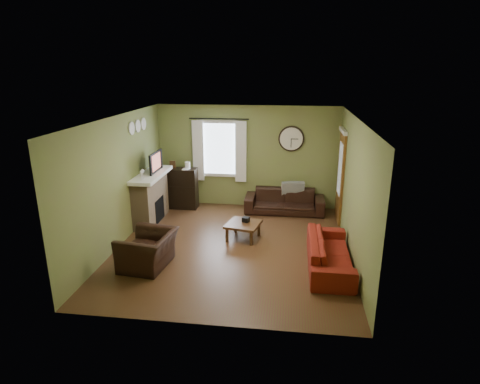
# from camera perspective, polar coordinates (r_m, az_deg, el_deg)

# --- Properties ---
(floor) EXTENTS (4.60, 5.20, 0.00)m
(floor) POSITION_cam_1_polar(r_m,az_deg,el_deg) (8.24, -1.06, -7.79)
(floor) COLOR #4C2F1C
(floor) RESTS_ON ground
(ceiling) EXTENTS (4.60, 5.20, 0.00)m
(ceiling) POSITION_cam_1_polar(r_m,az_deg,el_deg) (7.50, -1.17, 10.47)
(ceiling) COLOR white
(ceiling) RESTS_ON ground
(wall_left) EXTENTS (0.00, 5.20, 2.60)m
(wall_left) POSITION_cam_1_polar(r_m,az_deg,el_deg) (8.41, -16.80, 1.45)
(wall_left) COLOR olive
(wall_left) RESTS_ON ground
(wall_right) EXTENTS (0.00, 5.20, 2.60)m
(wall_right) POSITION_cam_1_polar(r_m,az_deg,el_deg) (7.78, 15.88, 0.25)
(wall_right) COLOR olive
(wall_right) RESTS_ON ground
(wall_back) EXTENTS (4.60, 0.00, 2.60)m
(wall_back) POSITION_cam_1_polar(r_m,az_deg,el_deg) (10.27, 1.03, 5.01)
(wall_back) COLOR olive
(wall_back) RESTS_ON ground
(wall_front) EXTENTS (4.60, 0.00, 2.60)m
(wall_front) POSITION_cam_1_polar(r_m,az_deg,el_deg) (5.37, -5.23, -6.96)
(wall_front) COLOR olive
(wall_front) RESTS_ON ground
(fireplace) EXTENTS (0.40, 1.40, 1.10)m
(fireplace) POSITION_cam_1_polar(r_m,az_deg,el_deg) (9.57, -12.58, -1.01)
(fireplace) COLOR #9B8469
(fireplace) RESTS_ON floor
(firebox) EXTENTS (0.04, 0.60, 0.55)m
(firebox) POSITION_cam_1_polar(r_m,az_deg,el_deg) (9.59, -11.42, -2.48)
(firebox) COLOR black
(firebox) RESTS_ON fireplace
(mantel) EXTENTS (0.58, 1.60, 0.08)m
(mantel) POSITION_cam_1_polar(r_m,az_deg,el_deg) (9.39, -12.65, 2.40)
(mantel) COLOR white
(mantel) RESTS_ON fireplace
(tv) EXTENTS (0.08, 0.60, 0.35)m
(tv) POSITION_cam_1_polar(r_m,az_deg,el_deg) (9.47, -12.32, 3.88)
(tv) COLOR black
(tv) RESTS_ON mantel
(tv_screen) EXTENTS (0.02, 0.62, 0.36)m
(tv_screen) POSITION_cam_1_polar(r_m,az_deg,el_deg) (9.43, -11.88, 4.20)
(tv_screen) COLOR #994C3F
(tv_screen) RESTS_ON mantel
(medallion_left) EXTENTS (0.28, 0.28, 0.03)m
(medallion_left) POSITION_cam_1_polar(r_m,az_deg,el_deg) (8.93, -15.16, 8.73)
(medallion_left) COLOR white
(medallion_left) RESTS_ON wall_left
(medallion_mid) EXTENTS (0.28, 0.28, 0.03)m
(medallion_mid) POSITION_cam_1_polar(r_m,az_deg,el_deg) (9.25, -14.34, 9.08)
(medallion_mid) COLOR white
(medallion_mid) RESTS_ON wall_left
(medallion_right) EXTENTS (0.28, 0.28, 0.03)m
(medallion_right) POSITION_cam_1_polar(r_m,az_deg,el_deg) (9.58, -13.58, 9.40)
(medallion_right) COLOR white
(medallion_right) RESTS_ON wall_left
(window_pane) EXTENTS (1.00, 0.02, 1.30)m
(window_pane) POSITION_cam_1_polar(r_m,az_deg,el_deg) (10.31, -2.87, 6.18)
(window_pane) COLOR silver
(window_pane) RESTS_ON wall_back
(curtain_rod) EXTENTS (0.03, 0.03, 1.50)m
(curtain_rod) POSITION_cam_1_polar(r_m,az_deg,el_deg) (10.09, -3.03, 10.36)
(curtain_rod) COLOR black
(curtain_rod) RESTS_ON wall_back
(curtain_left) EXTENTS (0.28, 0.04, 1.55)m
(curtain_left) POSITION_cam_1_polar(r_m,az_deg,el_deg) (10.33, -5.98, 5.85)
(curtain_left) COLOR white
(curtain_left) RESTS_ON wall_back
(curtain_right) EXTENTS (0.28, 0.04, 1.55)m
(curtain_right) POSITION_cam_1_polar(r_m,az_deg,el_deg) (10.14, 0.11, 5.72)
(curtain_right) COLOR white
(curtain_right) RESTS_ON wall_back
(wall_clock) EXTENTS (0.64, 0.06, 0.64)m
(wall_clock) POSITION_cam_1_polar(r_m,az_deg,el_deg) (10.06, 7.31, 7.52)
(wall_clock) COLOR white
(wall_clock) RESTS_ON wall_back
(door) EXTENTS (0.05, 0.90, 2.10)m
(door) POSITION_cam_1_polar(r_m,az_deg,el_deg) (9.61, 14.09, 2.07)
(door) COLOR brown
(door) RESTS_ON floor
(bookshelf) EXTENTS (0.88, 0.37, 1.04)m
(bookshelf) POSITION_cam_1_polar(r_m,az_deg,el_deg) (10.39, -8.52, 0.53)
(bookshelf) COLOR black
(bookshelf) RESTS_ON floor
(book) EXTENTS (0.17, 0.23, 0.02)m
(book) POSITION_cam_1_polar(r_m,az_deg,el_deg) (10.18, -8.14, 2.76)
(book) COLOR #452A16
(book) RESTS_ON bookshelf
(sofa_brown) EXTENTS (1.96, 0.77, 0.57)m
(sofa_brown) POSITION_cam_1_polar(r_m,az_deg,el_deg) (10.09, 6.34, -1.29)
(sofa_brown) COLOR black
(sofa_brown) RESTS_ON floor
(pillow_left) EXTENTS (0.40, 0.19, 0.39)m
(pillow_left) POSITION_cam_1_polar(r_m,az_deg,el_deg) (10.17, 7.01, 0.39)
(pillow_left) COLOR gray
(pillow_left) RESTS_ON sofa_brown
(pillow_right) EXTENTS (0.42, 0.16, 0.41)m
(pillow_right) POSITION_cam_1_polar(r_m,az_deg,el_deg) (10.18, 7.96, 0.36)
(pillow_right) COLOR gray
(pillow_right) RESTS_ON sofa_brown
(sofa_red) EXTENTS (0.75, 1.93, 0.56)m
(sofa_red) POSITION_cam_1_polar(r_m,az_deg,el_deg) (7.52, 12.63, -8.44)
(sofa_red) COLOR maroon
(sofa_red) RESTS_ON floor
(armchair) EXTENTS (0.97, 1.08, 0.64)m
(armchair) POSITION_cam_1_polar(r_m,az_deg,el_deg) (7.55, -12.95, -8.03)
(armchair) COLOR black
(armchair) RESTS_ON floor
(coffee_table) EXTENTS (0.79, 0.79, 0.35)m
(coffee_table) POSITION_cam_1_polar(r_m,az_deg,el_deg) (8.54, 0.47, -5.54)
(coffee_table) COLOR #452A16
(coffee_table) RESTS_ON floor
(tissue_box) EXTENTS (0.17, 0.17, 0.10)m
(tissue_box) POSITION_cam_1_polar(r_m,az_deg,el_deg) (8.52, 0.85, -3.98)
(tissue_box) COLOR black
(tissue_box) RESTS_ON coffee_table
(wine_glass_a) EXTENTS (0.07, 0.07, 0.21)m
(wine_glass_a) POSITION_cam_1_polar(r_m,az_deg,el_deg) (8.84, -13.81, 2.34)
(wine_glass_a) COLOR white
(wine_glass_a) RESTS_ON mantel
(wine_glass_b) EXTENTS (0.07, 0.07, 0.21)m
(wine_glass_b) POSITION_cam_1_polar(r_m,az_deg,el_deg) (8.90, -13.65, 2.48)
(wine_glass_b) COLOR white
(wine_glass_b) RESTS_ON mantel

